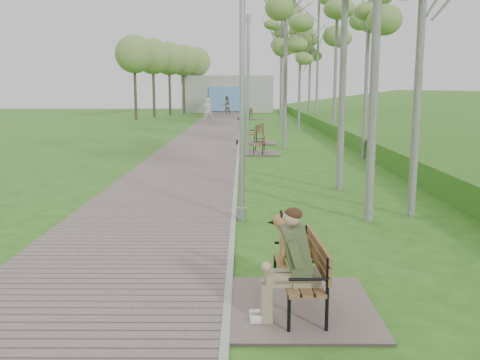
% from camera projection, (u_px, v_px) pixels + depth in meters
% --- Properties ---
extents(ground, '(120.00, 120.00, 0.00)m').
position_uv_depth(ground, '(233.00, 228.00, 10.47)').
color(ground, '#2D5C18').
rests_on(ground, ground).
extents(walkway, '(3.50, 67.00, 0.04)m').
position_uv_depth(walkway, '(210.00, 134.00, 31.66)').
color(walkway, '#72625C').
rests_on(walkway, ground).
extents(kerb, '(0.10, 67.00, 0.05)m').
position_uv_depth(kerb, '(240.00, 134.00, 31.65)').
color(kerb, '#999993').
rests_on(kerb, ground).
extents(embankment, '(14.00, 70.00, 1.60)m').
position_uv_depth(embankment, '(452.00, 136.00, 30.11)').
color(embankment, '#468C28').
rests_on(embankment, ground).
extents(building_north, '(10.00, 5.20, 4.00)m').
position_uv_depth(building_north, '(228.00, 94.00, 60.36)').
color(building_north, '#9E9E99').
rests_on(building_north, ground).
extents(bench_main, '(1.81, 2.02, 1.58)m').
position_uv_depth(bench_main, '(294.00, 276.00, 6.55)').
color(bench_main, '#72625C').
rests_on(bench_main, ground).
extents(bench_second, '(1.58, 1.75, 0.97)m').
position_uv_depth(bench_second, '(259.00, 150.00, 22.21)').
color(bench_second, '#72625C').
rests_on(bench_second, ground).
extents(bench_third, '(1.95, 2.16, 1.20)m').
position_uv_depth(bench_third, '(255.00, 139.00, 26.50)').
color(bench_third, '#72625C').
rests_on(bench_third, ground).
extents(bench_far, '(1.95, 2.16, 1.20)m').
position_uv_depth(bench_far, '(248.00, 117.00, 46.28)').
color(bench_far, '#72625C').
rests_on(bench_far, ground).
extents(lamp_post_near, '(0.19, 0.19, 4.84)m').
position_uv_depth(lamp_post_near, '(242.00, 111.00, 10.67)').
color(lamp_post_near, '#9B9EA3').
rests_on(lamp_post_near, ground).
extents(lamp_post_second, '(0.21, 0.21, 5.52)m').
position_uv_depth(lamp_post_second, '(248.00, 91.00, 21.24)').
color(lamp_post_second, '#9B9EA3').
rests_on(lamp_post_second, ground).
extents(lamp_post_third, '(0.20, 0.20, 5.14)m').
position_uv_depth(lamp_post_third, '(243.00, 91.00, 43.95)').
color(lamp_post_third, '#9B9EA3').
rests_on(lamp_post_third, ground).
extents(lamp_post_far, '(0.18, 0.18, 4.71)m').
position_uv_depth(lamp_post_far, '(242.00, 92.00, 60.26)').
color(lamp_post_far, '#9B9EA3').
rests_on(lamp_post_far, ground).
extents(pedestrian_near, '(0.83, 0.68, 1.95)m').
position_uv_depth(pedestrian_near, '(208.00, 111.00, 40.11)').
color(pedestrian_near, white).
rests_on(pedestrian_near, ground).
extents(pedestrian_far, '(1.04, 0.90, 1.86)m').
position_uv_depth(pedestrian_far, '(227.00, 105.00, 54.70)').
color(pedestrian_far, gray).
rests_on(pedestrian_far, ground).
extents(birch_mid_c, '(2.24, 2.24, 6.36)m').
position_uv_depth(birch_mid_c, '(300.00, 51.00, 33.73)').
color(birch_mid_c, silver).
rests_on(birch_mid_c, ground).
extents(birch_far_a, '(2.89, 2.89, 9.12)m').
position_uv_depth(birch_far_a, '(319.00, 24.00, 37.76)').
color(birch_far_a, silver).
rests_on(birch_far_a, ground).
extents(birch_far_b, '(2.71, 2.71, 8.55)m').
position_uv_depth(birch_far_b, '(282.00, 31.00, 38.43)').
color(birch_far_b, silver).
rests_on(birch_far_b, ground).
extents(birch_far_c, '(2.38, 2.38, 7.93)m').
position_uv_depth(birch_far_c, '(310.00, 41.00, 40.71)').
color(birch_far_c, silver).
rests_on(birch_far_c, ground).
extents(birch_distant_a, '(2.57, 2.57, 8.36)m').
position_uv_depth(birch_distant_a, '(281.00, 41.00, 44.29)').
color(birch_distant_a, silver).
rests_on(birch_distant_a, ground).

